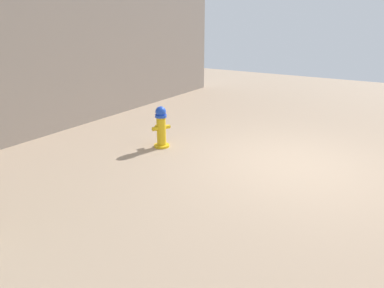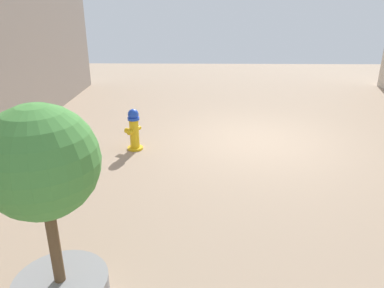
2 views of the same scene
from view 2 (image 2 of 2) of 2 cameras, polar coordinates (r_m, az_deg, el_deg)
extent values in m
plane|color=tan|center=(8.91, 9.85, 0.42)|extent=(23.40, 23.40, 0.00)
cylinder|color=gold|center=(8.41, -8.85, -0.61)|extent=(0.35, 0.35, 0.05)
cylinder|color=gold|center=(8.29, -8.98, 1.62)|extent=(0.21, 0.21, 0.65)
cylinder|color=blue|center=(8.18, -9.12, 3.96)|extent=(0.26, 0.26, 0.06)
sphere|color=blue|center=(8.15, -9.16, 4.60)|extent=(0.24, 0.24, 0.24)
cylinder|color=gold|center=(8.15, -9.63, 1.82)|extent=(0.14, 0.16, 0.09)
cylinder|color=gold|center=(8.37, -8.41, 2.43)|extent=(0.14, 0.16, 0.09)
cylinder|color=gold|center=(8.37, -9.90, 2.04)|extent=(0.18, 0.17, 0.12)
cylinder|color=brown|center=(3.88, -20.81, -13.66)|extent=(0.11, 0.11, 1.00)
sphere|color=#4C9342|center=(3.50, -22.54, -2.59)|extent=(1.06, 1.06, 1.06)
camera|label=1|loc=(3.61, 60.49, 4.17)|focal=32.21mm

